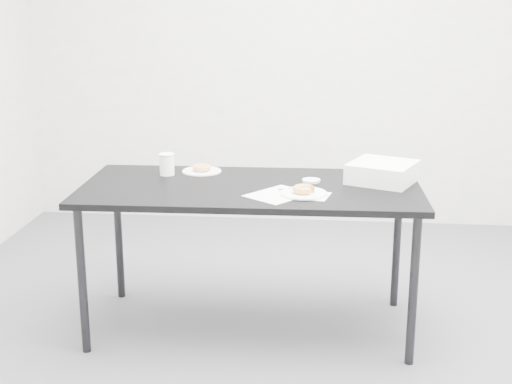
# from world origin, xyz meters

# --- Properties ---
(floor) EXTENTS (4.00, 4.00, 0.00)m
(floor) POSITION_xyz_m (0.00, 0.00, 0.00)
(floor) COLOR #4D4C52
(floor) RESTS_ON ground
(wall_back) EXTENTS (4.00, 0.02, 2.70)m
(wall_back) POSITION_xyz_m (0.00, 2.00, 1.35)
(wall_back) COLOR white
(wall_back) RESTS_ON floor
(table) EXTENTS (1.73, 0.84, 0.78)m
(table) POSITION_xyz_m (-0.08, 0.07, 0.72)
(table) COLOR black
(table) RESTS_ON floor
(scorecard) EXTENTS (0.35, 0.36, 0.00)m
(scorecard) POSITION_xyz_m (0.07, -0.08, 0.78)
(scorecard) COLOR white
(scorecard) RESTS_ON table
(logo_patch) EXTENTS (0.06, 0.06, 0.00)m
(logo_patch) POSITION_xyz_m (0.15, 0.01, 0.79)
(logo_patch) COLOR green
(logo_patch) RESTS_ON scorecard
(pen) EXTENTS (0.13, 0.02, 0.01)m
(pen) POSITION_xyz_m (0.13, -0.00, 0.79)
(pen) COLOR #0D9079
(pen) RESTS_ON scorecard
(napkin) EXTENTS (0.19, 0.19, 0.00)m
(napkin) POSITION_xyz_m (0.23, -0.09, 0.78)
(napkin) COLOR white
(napkin) RESTS_ON table
(plate_near) EXTENTS (0.23, 0.23, 0.01)m
(plate_near) POSITION_xyz_m (0.19, -0.07, 0.79)
(plate_near) COLOR white
(plate_near) RESTS_ON napkin
(donut_near) EXTENTS (0.14, 0.14, 0.04)m
(donut_near) POSITION_xyz_m (0.19, -0.07, 0.81)
(donut_near) COLOR #CE7D41
(donut_near) RESTS_ON plate_near
(plate_far) EXTENTS (0.21, 0.21, 0.01)m
(plate_far) POSITION_xyz_m (-0.38, 0.34, 0.79)
(plate_far) COLOR white
(plate_far) RESTS_ON table
(donut_far) EXTENTS (0.10, 0.10, 0.03)m
(donut_far) POSITION_xyz_m (-0.38, 0.34, 0.80)
(donut_far) COLOR #CE7D41
(donut_far) RESTS_ON plate_far
(coffee_cup) EXTENTS (0.08, 0.08, 0.12)m
(coffee_cup) POSITION_xyz_m (-0.55, 0.25, 0.84)
(coffee_cup) COLOR white
(coffee_cup) RESTS_ON table
(cup_lid) EXTENTS (0.09, 0.09, 0.01)m
(cup_lid) POSITION_xyz_m (0.22, 0.18, 0.79)
(cup_lid) COLOR white
(cup_lid) RESTS_ON table
(bakery_box) EXTENTS (0.41, 0.41, 0.10)m
(bakery_box) POSITION_xyz_m (0.59, 0.22, 0.83)
(bakery_box) COLOR white
(bakery_box) RESTS_ON table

